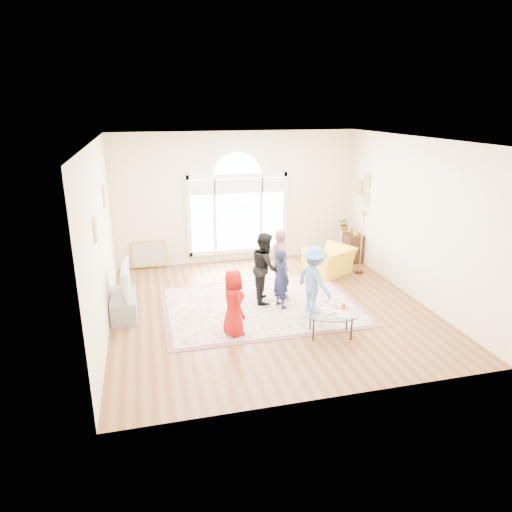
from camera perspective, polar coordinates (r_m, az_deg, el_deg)
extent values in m
plane|color=brown|center=(9.01, 1.71, -6.42)|extent=(6.00, 6.00, 0.00)
plane|color=beige|center=(11.31, -2.33, 7.26)|extent=(6.00, 0.00, 6.00)
plane|color=beige|center=(5.78, 9.88, -4.03)|extent=(6.00, 0.00, 6.00)
plane|color=beige|center=(8.20, -18.83, 1.98)|extent=(0.00, 6.00, 6.00)
plane|color=beige|center=(9.70, 19.19, 4.37)|extent=(0.00, 6.00, 6.00)
plane|color=white|center=(8.20, 1.92, 14.33)|extent=(6.00, 6.00, 0.00)
cube|color=white|center=(11.61, -2.20, 0.66)|extent=(2.50, 0.08, 0.10)
cube|color=white|center=(11.18, -2.32, 9.99)|extent=(2.50, 0.08, 0.10)
cube|color=white|center=(11.18, -8.42, 4.84)|extent=(0.10, 0.08, 2.00)
cube|color=white|center=(11.65, 3.65, 5.56)|extent=(0.10, 0.08, 2.00)
cube|color=#C6E2FF|center=(11.21, -6.76, 4.95)|extent=(0.55, 0.02, 1.80)
cube|color=#C6E2FF|center=(11.56, 2.10, 5.48)|extent=(0.55, 0.02, 1.80)
cube|color=#C6E2FF|center=(11.35, -2.26, 5.24)|extent=(1.10, 0.02, 1.80)
cylinder|color=#C6E2FF|center=(11.18, -2.32, 9.73)|extent=(1.20, 0.02, 1.20)
cube|color=white|center=(11.24, -5.18, 5.05)|extent=(0.07, 0.04, 1.80)
cube|color=white|center=(11.47, 0.62, 5.39)|extent=(0.07, 0.04, 1.80)
cube|color=white|center=(10.99, -6.85, 8.51)|extent=(0.65, 0.12, 0.35)
cube|color=white|center=(11.13, -2.22, 8.76)|extent=(1.20, 0.12, 0.35)
cube|color=white|center=(11.35, 2.26, 8.94)|extent=(0.65, 0.12, 0.35)
cube|color=tan|center=(9.35, -18.46, 7.11)|extent=(0.03, 0.34, 0.40)
cube|color=#ADA38E|center=(9.35, -18.35, 7.11)|extent=(0.01, 0.28, 0.34)
cube|color=tan|center=(7.23, -19.48, 3.09)|extent=(0.03, 0.30, 0.36)
cube|color=#ADA38E|center=(7.23, -19.34, 3.10)|extent=(0.01, 0.24, 0.30)
cube|color=tan|center=(11.34, 13.77, 9.09)|extent=(0.03, 0.28, 0.34)
cube|color=#ADA38E|center=(11.33, 13.69, 9.09)|extent=(0.01, 0.22, 0.28)
cube|color=tan|center=(11.41, 13.61, 6.96)|extent=(0.03, 0.28, 0.34)
cube|color=#ADA38E|center=(11.40, 13.53, 6.96)|extent=(0.01, 0.22, 0.28)
cube|color=tan|center=(11.68, 12.91, 8.36)|extent=(0.03, 0.26, 0.32)
cube|color=#ADA38E|center=(11.67, 12.83, 8.36)|extent=(0.01, 0.20, 0.26)
cube|color=beige|center=(9.04, 0.63, -6.24)|extent=(3.60, 2.60, 0.02)
cube|color=#7D4850|center=(9.05, 0.63, -6.27)|extent=(3.80, 2.80, 0.01)
cube|color=gray|center=(8.93, -16.18, -5.95)|extent=(0.45, 1.00, 0.42)
imported|color=black|center=(8.74, -16.47, -2.93)|extent=(0.13, 1.02, 0.59)
cube|color=#61DED2|center=(8.74, -15.88, -2.88)|extent=(0.02, 0.84, 0.48)
ellipsoid|color=silver|center=(7.90, 9.37, -7.12)|extent=(1.12, 0.84, 0.02)
cylinder|color=black|center=(8.22, 11.28, -7.82)|extent=(0.03, 0.03, 0.40)
cylinder|color=black|center=(8.10, 6.80, -7.97)|extent=(0.03, 0.03, 0.40)
cylinder|color=black|center=(7.90, 11.85, -8.98)|extent=(0.03, 0.03, 0.40)
cylinder|color=black|center=(7.78, 7.19, -9.17)|extent=(0.03, 0.03, 0.40)
imported|color=#B2A58C|center=(7.91, 8.33, -6.85)|extent=(0.25, 0.32, 0.03)
imported|color=#B2A58C|center=(7.84, 10.14, -7.19)|extent=(0.31, 0.35, 0.02)
cylinder|color=red|center=(8.00, 10.90, -6.33)|extent=(0.07, 0.07, 0.12)
imported|color=yellow|center=(10.74, 9.15, -0.61)|extent=(1.30, 1.24, 0.65)
cube|color=black|center=(11.75, 11.96, 1.01)|extent=(0.40, 0.50, 0.70)
cylinder|color=black|center=(11.05, 12.77, -2.03)|extent=(0.20, 0.20, 0.02)
cylinder|color=#A77E3F|center=(10.84, 13.02, 1.26)|extent=(0.02, 0.02, 1.35)
cone|color=#CCB284|center=(10.66, 13.29, 4.99)|extent=(0.30, 0.30, 0.22)
cylinder|color=white|center=(12.02, 10.91, 1.46)|extent=(0.20, 0.20, 0.70)
imported|color=#33722D|center=(11.88, 11.07, 3.94)|extent=(0.42, 0.39, 0.37)
cube|color=tan|center=(11.41, -13.12, -1.45)|extent=(0.80, 0.14, 0.62)
imported|color=#A20E0D|center=(7.75, -2.83, -5.83)|extent=(0.49, 0.64, 1.16)
imported|color=#151D3A|center=(8.79, 3.17, -2.85)|extent=(0.40, 0.49, 1.16)
imported|color=black|center=(9.01, 1.16, -1.42)|extent=(0.63, 0.76, 1.41)
imported|color=pink|center=(9.17, 3.05, -1.04)|extent=(0.36, 0.84, 1.43)
imported|color=#5884C1|center=(8.55, 7.28, -3.03)|extent=(0.74, 0.97, 1.32)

